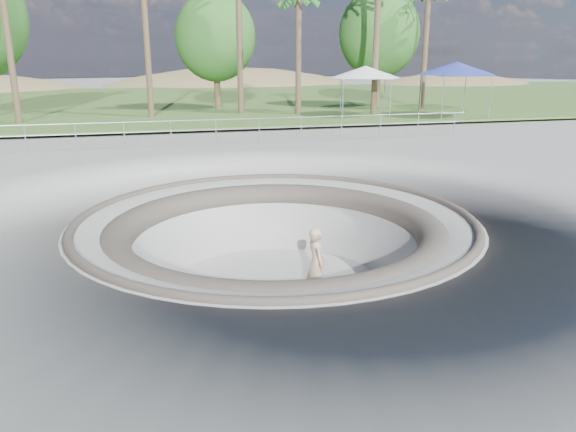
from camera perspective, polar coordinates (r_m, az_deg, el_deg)
The scene contains 11 objects.
ground at distance 14.39m, azimuth -1.29°, elevation -0.26°, with size 180.00×180.00×0.00m, color gray.
skate_bowl at distance 15.01m, azimuth -1.25°, elevation -6.97°, with size 14.00×14.00×4.10m.
grass_strip at distance 47.70m, azimuth -10.66°, elevation 11.42°, with size 180.00×36.00×0.12m.
distant_hills at distance 71.81m, azimuth -8.61°, elevation 7.28°, with size 103.20×45.00×28.60m.
safety_railing at distance 25.85m, azimuth -7.34°, elevation 8.63°, with size 25.00×0.06×1.03m.
skateboard at distance 14.28m, azimuth 2.82°, elevation -8.26°, with size 0.92×0.38×0.09m.
skater at distance 13.92m, azimuth 2.88°, elevation -4.78°, with size 0.66×0.44×1.82m, color tan.
canopy_white at distance 35.66m, azimuth 7.88°, elevation 14.28°, with size 5.69×5.69×3.00m.
canopy_blue at distance 36.47m, azimuth 16.75°, elevation 14.16°, with size 6.44×6.44×3.25m.
bushy_tree_mid at distance 40.20m, azimuth -7.39°, elevation 17.59°, with size 5.46×4.97×7.88m.
bushy_tree_right at distance 42.56m, azimuth 9.26°, elevation 17.84°, with size 5.79×5.27×8.36m.
Camera 1 is at (-3.06, -13.44, 4.12)m, focal length 35.00 mm.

